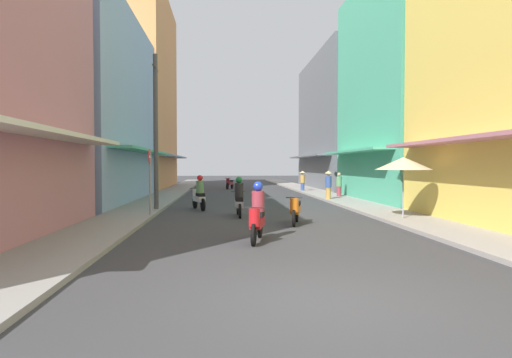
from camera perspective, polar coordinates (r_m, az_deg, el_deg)
The scene contains 18 objects.
ground_plane at distance 27.43m, azimuth -1.35°, elevation -2.36°, with size 111.52×111.52×0.00m, color #38383A.
sidewalk_left at distance 27.64m, azimuth -12.23°, elevation -2.25°, with size 2.12×58.69×0.12m, color gray.
sidewalk_right at distance 28.20m, azimuth 9.31°, elevation -2.15°, with size 2.12×58.69×0.12m, color #9E9991.
building_left_mid at distance 25.05m, azimuth -22.81°, elevation 8.80°, with size 7.05×13.18×10.22m.
building_left_far at distance 39.06m, azimuth -16.23°, elevation 11.09°, with size 7.05×13.48×16.69m.
building_right_mid at distance 25.81m, azimuth 20.67°, elevation 11.19°, with size 7.05×10.24×12.52m.
building_right_far at distance 37.64m, azimuth 12.26°, elevation 7.37°, with size 7.05×14.00×11.35m.
motorbike_silver at distance 16.55m, azimuth -2.34°, elevation -2.68°, with size 0.55×1.81×1.58m.
motorbike_orange at distance 14.40m, azimuth 5.36°, elevation -4.17°, with size 0.67×1.77×0.96m.
motorbike_red at distance 11.14m, azimuth 0.16°, elevation -4.88°, with size 0.63×1.79×1.58m.
motorbike_maroon at distance 35.78m, azimuth -3.60°, elevation -0.58°, with size 0.77×1.73×0.96m.
motorbike_white at distance 19.22m, azimuth -7.74°, elevation -2.07°, with size 0.78×1.73×1.58m.
pedestrian_foreground at distance 24.19m, azimuth 9.79°, elevation -0.66°, with size 0.44×0.44×1.72m.
pedestrian_far at distance 32.04m, azimuth 6.33°, elevation -0.14°, with size 0.44×0.44×1.61m.
pedestrian_crossing at distance 26.46m, azimuth 11.19°, elevation -0.85°, with size 0.34×0.34×1.58m.
vendor_umbrella at distance 15.90m, azimuth 19.35°, elevation 1.99°, with size 1.98×1.98×2.31m.
utility_pole at distance 18.86m, azimuth -13.43°, elevation 6.28°, with size 0.20×1.20×6.82m.
street_sign_no_entry at distance 16.68m, azimuth -14.18°, elevation 0.78°, with size 0.07×0.60×2.65m.
Camera 1 is at (-1.51, -5.97, 2.01)m, focal length 29.53 mm.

